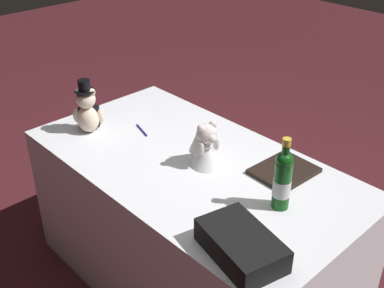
{
  "coord_description": "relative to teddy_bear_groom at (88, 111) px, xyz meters",
  "views": [
    {
      "loc": [
        -1.44,
        1.35,
        2.04
      ],
      "look_at": [
        0.0,
        0.0,
        0.89
      ],
      "focal_mm": 45.25,
      "sensor_mm": 36.0,
      "label": 1
    }
  ],
  "objects": [
    {
      "name": "gift_case_black",
      "position": [
        -1.2,
        0.13,
        -0.07
      ],
      "size": [
        0.37,
        0.27,
        0.1
      ],
      "color": "black",
      "rests_on": "reception_table"
    },
    {
      "name": "ground_plane",
      "position": [
        -0.61,
        -0.18,
        -0.91
      ],
      "size": [
        12.0,
        12.0,
        0.0
      ],
      "primitive_type": "plane",
      "color": "#47191E"
    },
    {
      "name": "signing_pen",
      "position": [
        -0.2,
        -0.2,
        -0.11
      ],
      "size": [
        0.14,
        0.05,
        0.01
      ],
      "color": "navy",
      "rests_on": "reception_table"
    },
    {
      "name": "teddy_bear_bride",
      "position": [
        -0.66,
        -0.22,
        -0.01
      ],
      "size": [
        0.2,
        0.16,
        0.23
      ],
      "color": "white",
      "rests_on": "reception_table"
    },
    {
      "name": "champagne_bottle",
      "position": [
        -1.12,
        -0.21,
        0.02
      ],
      "size": [
        0.08,
        0.08,
        0.33
      ],
      "color": "#124E16",
      "rests_on": "reception_table"
    },
    {
      "name": "teddy_bear_groom",
      "position": [
        0.0,
        0.0,
        0.0
      ],
      "size": [
        0.16,
        0.15,
        0.29
      ],
      "color": "beige",
      "rests_on": "reception_table"
    },
    {
      "name": "reception_table",
      "position": [
        -0.61,
        -0.18,
        -0.51
      ],
      "size": [
        1.68,
        0.9,
        0.79
      ],
      "primitive_type": "cube",
      "color": "white",
      "rests_on": "ground_plane"
    },
    {
      "name": "guestbook",
      "position": [
        -0.97,
        -0.43,
        -0.1
      ],
      "size": [
        0.24,
        0.29,
        0.02
      ],
      "primitive_type": "cube",
      "rotation": [
        0.0,
        0.0,
        -0.05
      ],
      "color": "black",
      "rests_on": "reception_table"
    }
  ]
}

